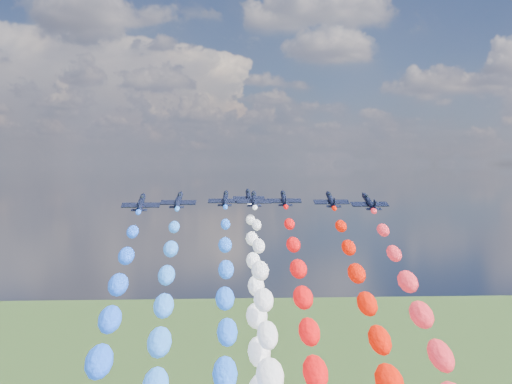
{
  "coord_description": "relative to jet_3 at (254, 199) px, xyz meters",
  "views": [
    {
      "loc": [
        -7.35,
        -140.16,
        117.49
      ],
      "look_at": [
        0.0,
        4.0,
        111.07
      ],
      "focal_mm": 43.64,
      "sensor_mm": 36.0,
      "label": 1
    }
  ],
  "objects": [
    {
      "name": "jet_2",
      "position": [
        -6.88,
        1.86,
        0.0
      ],
      "size": [
        8.86,
        11.68,
        6.12
      ],
      "primitive_type": null,
      "rotation": [
        0.35,
        0.0,
        -0.05
      ],
      "color": "black"
    },
    {
      "name": "jet_5",
      "position": [
        7.43,
        1.6,
        0.0
      ],
      "size": [
        8.35,
        11.32,
        6.12
      ],
      "primitive_type": null,
      "rotation": [
        0.35,
        0.0,
        -0.01
      ],
      "color": "black"
    },
    {
      "name": "jet_6",
      "position": [
        18.04,
        -3.7,
        0.0
      ],
      "size": [
        8.49,
        11.42,
        6.12
      ],
      "primitive_type": null,
      "rotation": [
        0.35,
        0.0,
        0.02
      ],
      "color": "black"
    },
    {
      "name": "jet_3",
      "position": [
        0.0,
        0.0,
        0.0
      ],
      "size": [
        8.65,
        11.53,
        6.12
      ],
      "primitive_type": null,
      "rotation": [
        0.35,
        0.0,
        -0.03
      ],
      "color": "black"
    },
    {
      "name": "jet_4",
      "position": [
        -0.79,
        12.94,
        0.0
      ],
      "size": [
        8.52,
        11.44,
        6.12
      ],
      "primitive_type": null,
      "rotation": [
        0.35,
        0.0,
        0.02
      ],
      "color": "black"
    },
    {
      "name": "jet_1",
      "position": [
        -17.79,
        -3.74,
        0.0
      ],
      "size": [
        9.0,
        11.78,
        6.12
      ],
      "primitive_type": null,
      "rotation": [
        0.35,
        0.0,
        -0.07
      ],
      "color": "black"
    },
    {
      "name": "jet_7",
      "position": [
        25.11,
        -12.34,
        0.0
      ],
      "size": [
        9.04,
        11.81,
        6.12
      ],
      "primitive_type": null,
      "rotation": [
        0.35,
        0.0,
        0.07
      ],
      "color": "black"
    },
    {
      "name": "jet_0",
      "position": [
        -25.25,
        -12.89,
        0.0
      ],
      "size": [
        8.35,
        11.32,
        6.12
      ],
      "primitive_type": null,
      "rotation": [
        0.35,
        0.0,
        0.01
      ],
      "color": "black"
    }
  ]
}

